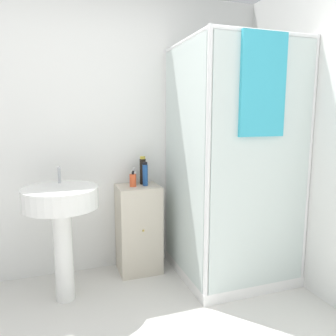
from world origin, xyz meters
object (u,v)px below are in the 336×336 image
at_px(shampoo_bottle_blue, 145,174).
at_px(lotion_bottle_white, 134,177).
at_px(sink, 61,212).
at_px(shampoo_bottle_tall_black, 143,171).
at_px(soap_dispenser, 133,180).

xyz_separation_m(shampoo_bottle_blue, lotion_bottle_white, (-0.08, 0.09, -0.04)).
height_order(shampoo_bottle_blue, lotion_bottle_white, shampoo_bottle_blue).
bearing_deg(lotion_bottle_white, sink, -149.76).
height_order(sink, shampoo_bottle_tall_black, shampoo_bottle_tall_black).
xyz_separation_m(sink, lotion_bottle_white, (0.65, 0.38, 0.16)).
distance_m(sink, shampoo_bottle_tall_black, 0.84).
relative_size(sink, shampoo_bottle_tall_black, 3.99).
bearing_deg(soap_dispenser, sink, -155.42).
height_order(soap_dispenser, shampoo_bottle_blue, shampoo_bottle_blue).
bearing_deg(shampoo_bottle_tall_black, shampoo_bottle_blue, -87.09).
bearing_deg(shampoo_bottle_tall_black, lotion_bottle_white, 163.29).
distance_m(shampoo_bottle_blue, lotion_bottle_white, 0.13).
distance_m(shampoo_bottle_tall_black, lotion_bottle_white, 0.10).
bearing_deg(sink, shampoo_bottle_blue, 21.33).
bearing_deg(lotion_bottle_white, shampoo_bottle_blue, -49.58).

